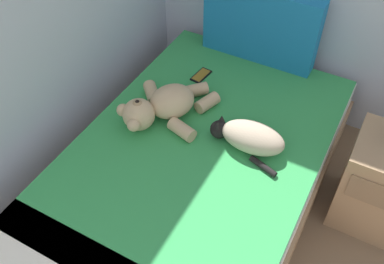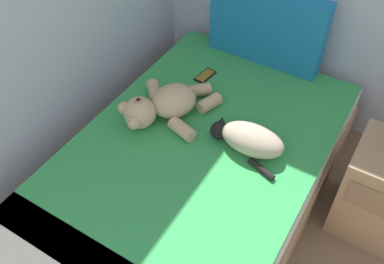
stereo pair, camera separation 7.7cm
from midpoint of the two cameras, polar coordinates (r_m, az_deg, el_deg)
The scene contains 5 objects.
bed at distance 2.43m, azimuth 1.28°, elevation -6.02°, with size 1.28×2.03×0.45m.
patterned_cushion at distance 2.76m, azimuth 10.78°, elevation 13.68°, with size 0.74×0.13×0.48m.
cat at distance 2.23m, azimuth 8.61°, elevation -0.95°, with size 0.43×0.25×0.15m.
teddy_bear at distance 2.38m, azimuth -2.81°, elevation 3.62°, with size 0.47×0.58×0.19m.
cell_phone at distance 2.70m, azimuth 2.59°, elevation 7.54°, with size 0.09×0.16×0.01m.
Camera 2 is at (1.59, 1.72, 2.13)m, focal length 39.80 mm.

